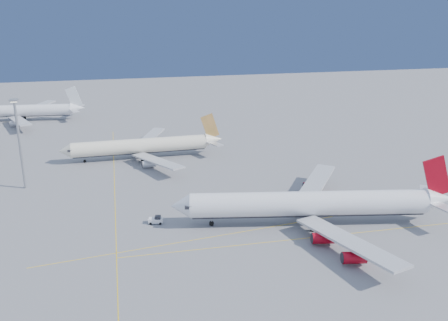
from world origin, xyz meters
TOP-DOWN VIEW (x-y plane):
  - ground at (0.00, 0.00)m, footprint 500.00×500.00m
  - taxiway_lines at (-14.71, 6.34)m, footprint 118.86×140.00m
  - airliner_virgin at (10.90, -6.47)m, footprint 74.11×65.87m
  - airliner_etihad at (-28.93, 59.24)m, footprint 59.45×55.00m
  - airliner_third at (-82.39, 130.25)m, footprint 60.32×55.38m
  - pushback_tug at (-29.51, 2.52)m, footprint 4.03×2.93m
  - light_mast at (-67.08, 36.63)m, footprint 2.42×2.42m

SIDE VIEW (x-z plane):
  - ground at x=0.00m, z-range 0.00..0.00m
  - taxiway_lines at x=-14.71m, z-range 0.00..0.02m
  - pushback_tug at x=-29.51m, z-range -0.08..2.01m
  - airliner_etihad at x=-28.93m, z-range -3.04..12.50m
  - airliner_third at x=-82.39m, z-range -3.19..12.98m
  - airliner_virgin at x=10.90m, z-range -3.64..14.70m
  - light_mast at x=-67.08m, z-range 2.53..30.58m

